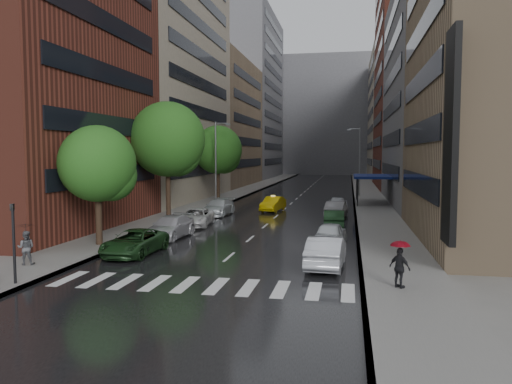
% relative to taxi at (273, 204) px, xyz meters
% --- Properties ---
extents(ground, '(220.00, 220.00, 0.00)m').
position_rel_taxi_xyz_m(ground, '(0.91, -26.20, -0.72)').
color(ground, gray).
rests_on(ground, ground).
extents(road, '(14.00, 140.00, 0.01)m').
position_rel_taxi_xyz_m(road, '(0.91, 23.80, -0.72)').
color(road, black).
rests_on(road, ground).
extents(sidewalk_left, '(4.00, 140.00, 0.15)m').
position_rel_taxi_xyz_m(sidewalk_left, '(-8.09, 23.80, -0.65)').
color(sidewalk_left, gray).
rests_on(sidewalk_left, ground).
extents(sidewalk_right, '(4.00, 140.00, 0.15)m').
position_rel_taxi_xyz_m(sidewalk_right, '(9.91, 23.80, -0.65)').
color(sidewalk_right, gray).
rests_on(sidewalk_right, ground).
extents(crosswalk, '(13.15, 2.80, 0.01)m').
position_rel_taxi_xyz_m(crosswalk, '(1.11, -28.20, -0.71)').
color(crosswalk, silver).
rests_on(crosswalk, ground).
extents(buildings_left, '(8.00, 108.00, 38.00)m').
position_rel_taxi_xyz_m(buildings_left, '(-14.09, 32.59, 15.27)').
color(buildings_left, maroon).
rests_on(buildings_left, ground).
extents(buildings_right, '(8.05, 109.10, 36.00)m').
position_rel_taxi_xyz_m(buildings_right, '(15.91, 30.50, 14.31)').
color(buildings_right, '#937A5B').
rests_on(buildings_right, ground).
extents(building_far, '(40.00, 14.00, 32.00)m').
position_rel_taxi_xyz_m(building_far, '(0.91, 91.80, 15.28)').
color(building_far, slate).
rests_on(building_far, ground).
extents(tree_near, '(4.67, 4.67, 7.45)m').
position_rel_taxi_xyz_m(tree_near, '(-7.69, -20.63, 4.37)').
color(tree_near, '#382619').
rests_on(tree_near, ground).
extents(tree_mid, '(6.32, 6.32, 10.08)m').
position_rel_taxi_xyz_m(tree_mid, '(-7.69, -8.63, 6.18)').
color(tree_mid, '#382619').
rests_on(tree_mid, ground).
extents(tree_far, '(5.64, 5.64, 8.98)m').
position_rel_taxi_xyz_m(tree_far, '(-7.69, 7.73, 5.43)').
color(tree_far, '#382619').
rests_on(tree_far, ground).
extents(taxi, '(2.16, 4.56, 1.44)m').
position_rel_taxi_xyz_m(taxi, '(0.00, 0.00, 0.00)').
color(taxi, '#DFBB0B').
rests_on(taxi, ground).
extents(parked_cars_left, '(2.79, 23.69, 1.50)m').
position_rel_taxi_xyz_m(parked_cars_left, '(-4.49, -13.82, 0.00)').
color(parked_cars_left, '#1A3B1B').
rests_on(parked_cars_left, ground).
extents(parked_cars_right, '(2.15, 30.31, 1.61)m').
position_rel_taxi_xyz_m(parked_cars_right, '(6.31, -11.04, 0.02)').
color(parked_cars_right, '#A8ABB2').
rests_on(parked_cars_right, ground).
extents(ped_black_umbrella, '(1.00, 0.98, 2.09)m').
position_rel_taxi_xyz_m(ped_black_umbrella, '(-8.52, -26.53, 0.66)').
color(ped_black_umbrella, '#54555A').
rests_on(ped_black_umbrella, sidewalk_left).
extents(ped_red_umbrella, '(1.02, 0.96, 2.01)m').
position_rel_taxi_xyz_m(ped_red_umbrella, '(9.51, -27.59, 0.60)').
color(ped_red_umbrella, black).
rests_on(ped_red_umbrella, sidewalk_right).
extents(traffic_light, '(0.18, 0.15, 3.45)m').
position_rel_taxi_xyz_m(traffic_light, '(-6.69, -29.87, 1.51)').
color(traffic_light, black).
rests_on(traffic_light, sidewalk_left).
extents(street_lamp_left, '(1.74, 0.22, 9.00)m').
position_rel_taxi_xyz_m(street_lamp_left, '(-6.81, 3.80, 4.17)').
color(street_lamp_left, gray).
rests_on(street_lamp_left, sidewalk_left).
extents(street_lamp_right, '(1.74, 0.22, 9.00)m').
position_rel_taxi_xyz_m(street_lamp_right, '(8.63, 18.80, 4.17)').
color(street_lamp_right, gray).
rests_on(street_lamp_right, sidewalk_right).
extents(awning, '(4.00, 8.00, 3.12)m').
position_rel_taxi_xyz_m(awning, '(9.89, 8.80, 2.41)').
color(awning, navy).
rests_on(awning, sidewalk_right).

